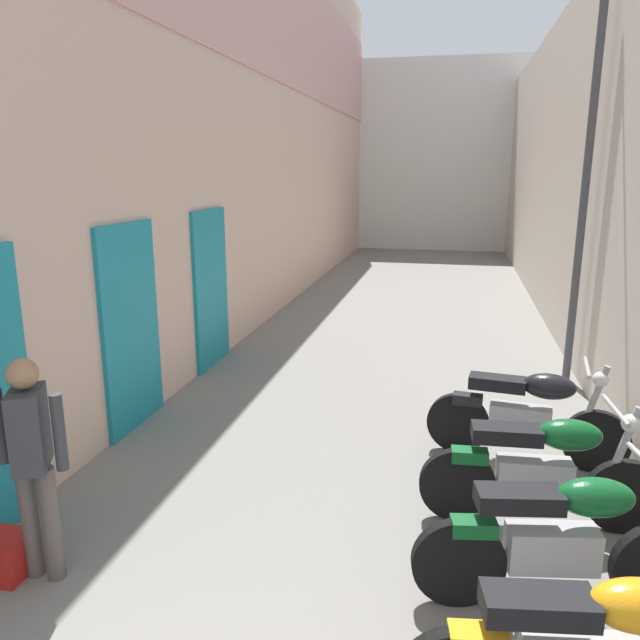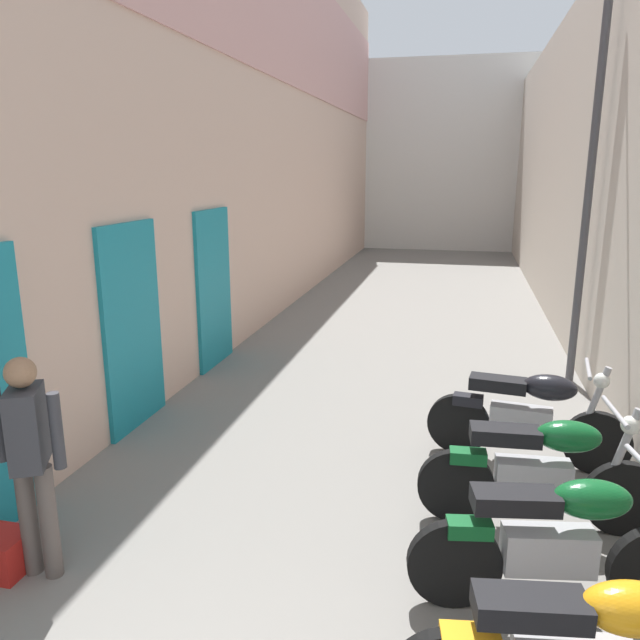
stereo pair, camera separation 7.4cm
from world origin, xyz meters
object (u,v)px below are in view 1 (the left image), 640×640
object	(u,v)px
motorcycle_third	(563,537)
pedestrian_mid_alley	(32,454)
motorcycle_fifth	(527,412)
motorcycle_fourth	(543,467)
street_lamp	(581,157)

from	to	relation	value
motorcycle_third	pedestrian_mid_alley	xyz separation A→B (m)	(-3.39, -0.43, 0.42)
motorcycle_third	motorcycle_fifth	world-z (taller)	same
motorcycle_third	motorcycle_fourth	distance (m)	0.94
motorcycle_fifth	street_lamp	world-z (taller)	street_lamp
motorcycle_third	motorcycle_fourth	world-z (taller)	same
motorcycle_fourth	motorcycle_fifth	distance (m)	1.11
motorcycle_third	street_lamp	distance (m)	5.22
motorcycle_fourth	pedestrian_mid_alley	xyz separation A→B (m)	(-3.39, -1.37, 0.42)
motorcycle_fourth	pedestrian_mid_alley	world-z (taller)	pedestrian_mid_alley
motorcycle_fifth	motorcycle_third	bearing A→B (deg)	-90.00
motorcycle_fourth	street_lamp	bearing A→B (deg)	79.12
motorcycle_fourth	motorcycle_fifth	size ratio (longest dim) A/B	1.00
motorcycle_third	street_lamp	size ratio (longest dim) A/B	0.37
motorcycle_fifth	pedestrian_mid_alley	bearing A→B (deg)	-143.77
motorcycle_third	street_lamp	world-z (taller)	street_lamp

